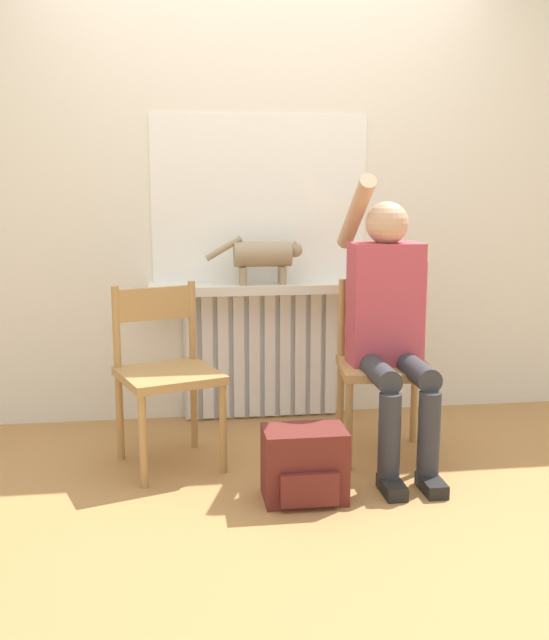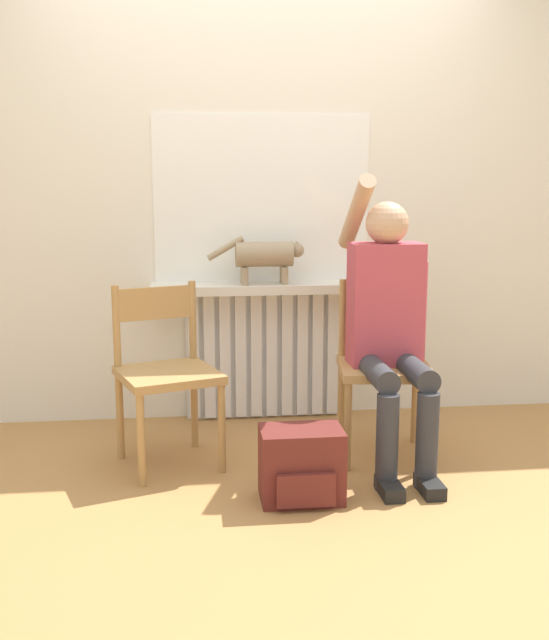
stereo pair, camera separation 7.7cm
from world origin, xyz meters
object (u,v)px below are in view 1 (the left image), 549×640
(person, at_px, (390,319))
(chair_right, at_px, (383,363))
(backpack, at_px, (305,465))
(cat, at_px, (264,255))
(chair_left, at_px, (166,371))

(person, bearing_deg, chair_right, 87.68)
(chair_right, distance_m, backpack, 0.76)
(chair_right, xyz_separation_m, person, (-0.00, -0.10, 0.24))
(person, distance_m, cat, 0.87)
(cat, xyz_separation_m, backpack, (0.04, -1.06, -0.79))
(chair_right, xyz_separation_m, cat, (-0.52, 0.55, 0.49))
(person, bearing_deg, backpack, -139.91)
(cat, bearing_deg, chair_right, -46.43)
(chair_right, height_order, backpack, chair_right)
(chair_right, bearing_deg, cat, 140.57)
(backpack, bearing_deg, chair_right, 46.36)
(chair_left, bearing_deg, person, -24.21)
(person, relative_size, cat, 2.59)
(cat, bearing_deg, chair_left, -134.12)
(chair_left, relative_size, cat, 1.61)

